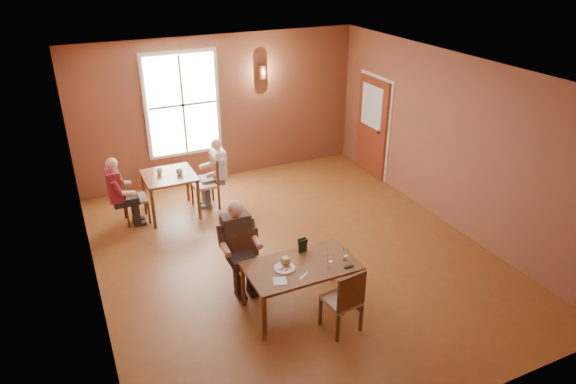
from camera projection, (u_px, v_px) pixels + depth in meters
name	position (u px, v px, depth m)	size (l,w,h in m)	color
ground	(293.00, 254.00, 8.41)	(6.00, 7.00, 0.01)	brown
wall_back	(221.00, 109.00, 10.60)	(6.00, 0.04, 3.00)	brown
wall_front	(451.00, 304.00, 4.90)	(6.00, 0.04, 3.00)	brown
wall_left	(84.00, 210.00, 6.61)	(0.04, 7.00, 3.00)	brown
wall_right	(450.00, 141.00, 8.88)	(0.04, 7.00, 3.00)	brown
ceiling	(294.00, 71.00, 7.09)	(6.00, 7.00, 0.04)	white
window	(183.00, 105.00, 10.17)	(1.36, 0.10, 1.96)	white
door	(372.00, 127.00, 10.93)	(0.12, 1.04, 2.10)	maroon
wall_sconce	(262.00, 72.00, 10.55)	(0.16, 0.16, 0.28)	brown
main_table	(301.00, 286.00, 7.04)	(1.50, 0.84, 0.70)	brown
chair_diner_main	(250.00, 264.00, 7.34)	(0.41, 0.41, 0.92)	brown
diner_main	(250.00, 253.00, 7.22)	(0.53, 0.53, 1.33)	black
chair_empty	(342.00, 298.00, 6.61)	(0.42, 0.42, 0.95)	#56311D
plate_food	(284.00, 268.00, 6.80)	(0.29, 0.29, 0.04)	white
sandwich	(286.00, 262.00, 6.86)	(0.09, 0.08, 0.11)	tan
goblet_b	(345.00, 254.00, 6.95)	(0.08, 0.08, 0.19)	white
goblet_c	(330.00, 260.00, 6.83)	(0.07, 0.07, 0.18)	white
menu_stand	(303.00, 245.00, 7.14)	(0.13, 0.06, 0.21)	black
knife	(304.00, 275.00, 6.67)	(0.19, 0.02, 0.00)	silver
napkin	(280.00, 281.00, 6.56)	(0.17, 0.17, 0.01)	white
sunglasses	(349.00, 267.00, 6.84)	(0.13, 0.04, 0.02)	black
second_table	(171.00, 194.00, 9.49)	(0.91, 0.91, 0.80)	brown
chair_diner_white	(205.00, 183.00, 9.69)	(0.45, 0.45, 1.02)	#4F2712
diner_white	(206.00, 176.00, 9.65)	(0.51, 0.51, 1.27)	white
chair_diner_maroon	(135.00, 198.00, 9.22)	(0.41, 0.41, 0.93)	brown
diner_maroon	(132.00, 189.00, 9.13)	(0.51, 0.51, 1.28)	maroon
cup_a	(180.00, 172.00, 9.31)	(0.13, 0.13, 0.10)	white
cup_b	(159.00, 172.00, 9.31)	(0.11, 0.11, 0.10)	white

